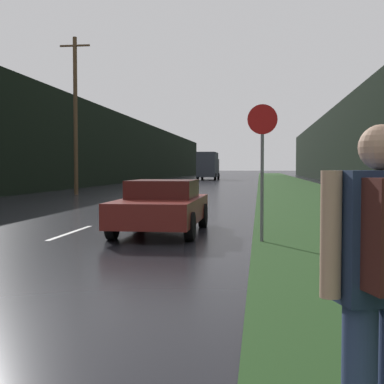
{
  "coord_description": "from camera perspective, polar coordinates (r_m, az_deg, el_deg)",
  "views": [
    {
      "loc": [
        4.6,
        1.24,
        1.59
      ],
      "look_at": [
        2.73,
        15.98,
        0.92
      ],
      "focal_mm": 50.0,
      "sensor_mm": 36.0,
      "label": 1
    }
  ],
  "objects": [
    {
      "name": "stop_sign",
      "position": [
        11.48,
        7.5,
        3.45
      ],
      "size": [
        0.64,
        0.07,
        2.94
      ],
      "color": "slate",
      "rests_on": "ground_plane"
    },
    {
      "name": "hitchhiker_with_backpack",
      "position": [
        2.83,
        19.74,
        -8.9
      ],
      "size": [
        0.6,
        0.51,
        1.81
      ],
      "rotation": [
        0.0,
        0.0,
        0.31
      ],
      "color": "navy",
      "rests_on": "ground_plane"
    },
    {
      "name": "treeline_far_side",
      "position": [
        51.07,
        -9.95,
        4.78
      ],
      "size": [
        2.0,
        140.0,
        7.15
      ],
      "primitive_type": "cube",
      "color": "black",
      "rests_on": "ground_plane"
    },
    {
      "name": "grass_verge",
      "position": [
        38.9,
        11.42,
        0.21
      ],
      "size": [
        6.0,
        240.0,
        0.02
      ],
      "primitive_type": "cube",
      "color": "#26471E",
      "rests_on": "ground_plane"
    },
    {
      "name": "treeline_near_side",
      "position": [
        49.62,
        17.57,
        5.35
      ],
      "size": [
        2.0,
        140.0,
        8.16
      ],
      "primitive_type": "cube",
      "color": "black",
      "rests_on": "ground_plane"
    },
    {
      "name": "lane_stripe_e",
      "position": [
        27.03,
        -2.58,
        -0.78
      ],
      "size": [
        0.12,
        3.0,
        0.01
      ],
      "primitive_type": "cube",
      "color": "silver",
      "rests_on": "ground_plane"
    },
    {
      "name": "lane_stripe_d",
      "position": [
        20.18,
        -5.97,
        -1.94
      ],
      "size": [
        0.12,
        3.0,
        0.01
      ],
      "primitive_type": "cube",
      "color": "silver",
      "rests_on": "ground_plane"
    },
    {
      "name": "lane_stripe_f",
      "position": [
        33.94,
        -0.57,
        -0.09
      ],
      "size": [
        0.12,
        3.0,
        0.01
      ],
      "primitive_type": "cube",
      "color": "silver",
      "rests_on": "ground_plane"
    },
    {
      "name": "car_passing_near",
      "position": [
        13.14,
        -3.21,
        -1.47
      ],
      "size": [
        1.94,
        4.35,
        1.29
      ],
      "rotation": [
        0.0,
        0.0,
        3.14
      ],
      "color": "maroon",
      "rests_on": "ground_plane"
    },
    {
      "name": "lane_stripe_c",
      "position": [
        13.49,
        -12.79,
        -4.24
      ],
      "size": [
        0.12,
        3.0,
        0.01
      ],
      "primitive_type": "cube",
      "color": "silver",
      "rests_on": "ground_plane"
    },
    {
      "name": "delivery_truck",
      "position": [
        71.43,
        1.75,
        2.84
      ],
      "size": [
        2.54,
        8.34,
        3.62
      ],
      "color": "black",
      "rests_on": "ground_plane"
    },
    {
      "name": "utility_pole_far",
      "position": [
        32.49,
        -12.32,
        8.12
      ],
      "size": [
        1.8,
        0.24,
        9.24
      ],
      "color": "#4C3823",
      "rests_on": "ground_plane"
    }
  ]
}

